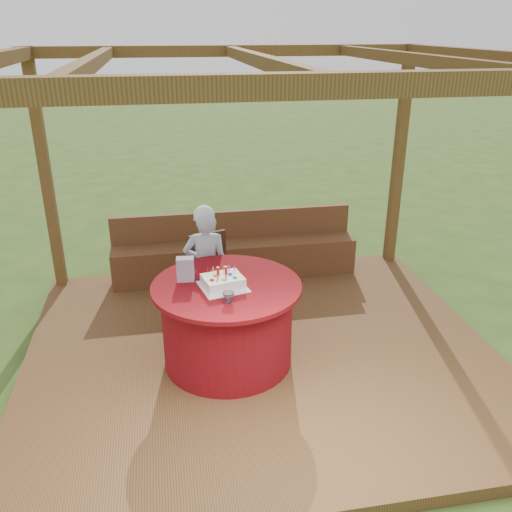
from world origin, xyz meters
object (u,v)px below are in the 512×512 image
Objects in this scene: birthday_cake at (223,282)px; elderly_woman at (206,265)px; bench at (235,256)px; gift_bag at (185,269)px; chair at (213,270)px; table at (227,323)px; drinking_glass at (228,298)px.

elderly_woman is at bearing 95.36° from birthday_cake.
gift_bag reaches higher than bench.
birthday_cake reaches higher than chair.
table is at bearing -88.62° from chair.
table is 0.45m from birthday_cake.
birthday_cake is (-0.04, -0.05, 0.45)m from table.
bench is 13.74× the size of gift_bag.
table is 6.16× the size of gift_bag.
chair is 8.94× the size of drinking_glass.
gift_bag is (-0.35, 0.15, 0.50)m from table.
birthday_cake reaches higher than table.
table is at bearing 53.67° from birthday_cake.
chair is at bearing 74.69° from gift_bag.
birthday_cake reaches higher than bench.
elderly_woman is 2.83× the size of birthday_cake.
elderly_woman is at bearing 98.42° from table.
bench is at bearing 80.58° from drinking_glass.
birthday_cake is at bearing -90.68° from chair.
gift_bag reaches higher than table.
drinking_glass is at bearing -94.53° from table.
birthday_cake reaches higher than drinking_glass.
gift_bag is at bearing -110.73° from chair.
elderly_woman is 1.13m from drinking_glass.
elderly_woman is at bearing 94.43° from drinking_glass.
table is 2.93× the size of birthday_cake.
table is at bearing -17.45° from gift_bag.
elderly_woman is at bearing -112.41° from bench.
bench is 1.90m from table.
table is 1.04× the size of elderly_woman.
chair is 1.91× the size of birthday_cake.
gift_bag is (-0.33, -0.86, 0.42)m from chair.
bench is 2.23× the size of table.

